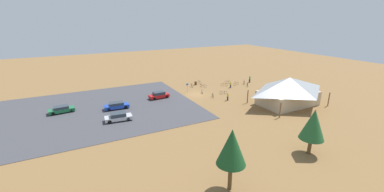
# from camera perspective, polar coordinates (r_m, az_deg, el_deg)

# --- Properties ---
(ground) EXTENTS (160.00, 160.00, 0.00)m
(ground) POSITION_cam_1_polar(r_m,az_deg,el_deg) (55.58, 1.02, 0.35)
(ground) COLOR olive
(ground) RESTS_ON ground
(parking_lot_asphalt) EXTENTS (38.37, 28.56, 0.05)m
(parking_lot_asphalt) POSITION_cam_1_polar(r_m,az_deg,el_deg) (49.82, -22.17, -3.09)
(parking_lot_asphalt) COLOR #424247
(parking_lot_asphalt) RESTS_ON ground
(bike_pavilion) EXTENTS (13.37, 8.97, 5.52)m
(bike_pavilion) POSITION_cam_1_polar(r_m,az_deg,el_deg) (51.92, 21.50, 1.38)
(bike_pavilion) COLOR #C6B28E
(bike_pavilion) RESTS_ON ground
(trash_bin) EXTENTS (0.60, 0.60, 0.90)m
(trash_bin) POSITION_cam_1_polar(r_m,az_deg,el_deg) (63.45, 0.85, 2.99)
(trash_bin) COLOR brown
(trash_bin) RESTS_ON ground
(lot_sign) EXTENTS (0.56, 0.08, 2.20)m
(lot_sign) POSITION_cam_1_polar(r_m,az_deg,el_deg) (56.87, -1.11, 2.24)
(lot_sign) COLOR #99999E
(lot_sign) RESTS_ON ground
(pine_midwest) EXTENTS (2.95, 2.95, 6.67)m
(pine_midwest) POSITION_cam_1_polar(r_m,az_deg,el_deg) (24.37, 9.19, -11.68)
(pine_midwest) COLOR brown
(pine_midwest) RESTS_ON ground
(pine_center) EXTENTS (3.04, 3.04, 6.03)m
(pine_center) POSITION_cam_1_polar(r_m,az_deg,el_deg) (33.98, 26.29, -5.96)
(pine_center) COLOR brown
(pine_center) RESTS_ON ground
(bicycle_red_mid_cluster) EXTENTS (0.99, 1.51, 0.88)m
(bicycle_red_mid_cluster) POSITION_cam_1_polar(r_m,az_deg,el_deg) (65.53, 11.99, 3.04)
(bicycle_red_mid_cluster) COLOR black
(bicycle_red_mid_cluster) RESTS_ON ground
(bicycle_green_yard_front) EXTENTS (0.70, 1.63, 0.88)m
(bicycle_green_yard_front) POSITION_cam_1_polar(r_m,az_deg,el_deg) (53.72, 4.83, 0.11)
(bicycle_green_yard_front) COLOR black
(bicycle_green_yard_front) RESTS_ON ground
(bicycle_orange_near_sign) EXTENTS (1.68, 0.78, 0.83)m
(bicycle_orange_near_sign) POSITION_cam_1_polar(r_m,az_deg,el_deg) (62.96, 7.52, 2.66)
(bicycle_orange_near_sign) COLOR black
(bicycle_orange_near_sign) RESTS_ON ground
(bicycle_silver_lone_west) EXTENTS (0.48, 1.81, 0.85)m
(bicycle_silver_lone_west) POSITION_cam_1_polar(r_m,az_deg,el_deg) (64.48, 1.75, 3.18)
(bicycle_silver_lone_west) COLOR black
(bicycle_silver_lone_west) RESTS_ON ground
(bicycle_black_back_row) EXTENTS (1.74, 0.48, 0.90)m
(bicycle_black_back_row) POSITION_cam_1_polar(r_m,az_deg,el_deg) (65.54, 8.28, 3.23)
(bicycle_black_back_row) COLOR black
(bicycle_black_back_row) RESTS_ON ground
(bicycle_purple_edge_south) EXTENTS (1.21, 1.30, 0.83)m
(bicycle_purple_edge_south) POSITION_cam_1_polar(r_m,az_deg,el_deg) (61.32, 2.58, 2.38)
(bicycle_purple_edge_south) COLOR black
(bicycle_purple_edge_south) RESTS_ON ground
(bicycle_white_yard_right) EXTENTS (0.78, 1.57, 0.79)m
(bicycle_white_yard_right) POSITION_cam_1_polar(r_m,az_deg,el_deg) (56.36, 2.35, 0.97)
(bicycle_white_yard_right) COLOR black
(bicycle_white_yard_right) RESTS_ON ground
(bicycle_blue_trailside) EXTENTS (1.68, 0.62, 0.79)m
(bicycle_blue_trailside) POSITION_cam_1_polar(r_m,az_deg,el_deg) (56.27, 7.23, 0.82)
(bicycle_blue_trailside) COLOR black
(bicycle_blue_trailside) RESTS_ON ground
(bicycle_yellow_edge_north) EXTENTS (1.76, 0.48, 0.89)m
(bicycle_yellow_edge_north) POSITION_cam_1_polar(r_m,az_deg,el_deg) (64.11, 10.21, 2.81)
(bicycle_yellow_edge_north) COLOR black
(bicycle_yellow_edge_north) RESTS_ON ground
(bicycle_teal_near_porch) EXTENTS (0.95, 1.51, 0.85)m
(bicycle_teal_near_porch) POSITION_cam_1_polar(r_m,az_deg,el_deg) (63.37, 12.71, 2.47)
(bicycle_teal_near_porch) COLOR black
(bicycle_teal_near_porch) RESTS_ON ground
(bicycle_red_by_bin) EXTENTS (0.50, 1.70, 0.83)m
(bicycle_red_by_bin) POSITION_cam_1_polar(r_m,az_deg,el_deg) (61.48, -0.06, 2.44)
(bicycle_red_by_bin) COLOR black
(bicycle_red_by_bin) RESTS_ON ground
(car_silver_front_row) EXTENTS (4.58, 2.26, 1.38)m
(car_silver_front_row) POSITION_cam_1_polar(r_m,az_deg,el_deg) (43.21, -16.71, -4.63)
(car_silver_front_row) COLOR #BCBCC1
(car_silver_front_row) RESTS_ON parking_lot_asphalt
(car_green_second_row) EXTENTS (4.42, 2.17, 1.25)m
(car_green_second_row) POSITION_cam_1_polar(r_m,az_deg,el_deg) (50.72, -28.02, -2.74)
(car_green_second_row) COLOR #1E6B3D
(car_green_second_row) RESTS_ON parking_lot_asphalt
(car_blue_end_stall) EXTENTS (4.58, 2.00, 1.28)m
(car_blue_end_stall) POSITION_cam_1_polar(r_m,az_deg,el_deg) (48.76, -17.09, -2.13)
(car_blue_end_stall) COLOR #1E42B2
(car_blue_end_stall) RESTS_ON parking_lot_asphalt
(car_red_back_corner) EXTENTS (4.34, 2.05, 1.44)m
(car_red_back_corner) POSITION_cam_1_polar(r_m,az_deg,el_deg) (53.12, -7.68, 0.21)
(car_red_back_corner) COLOR red
(car_red_back_corner) RESTS_ON parking_lot_asphalt
(visitor_crossing_yard) EXTENTS (0.40, 0.39, 1.64)m
(visitor_crossing_yard) POSITION_cam_1_polar(r_m,az_deg,el_deg) (61.47, 8.95, 2.68)
(visitor_crossing_yard) COLOR #2D3347
(visitor_crossing_yard) RESTS_ON ground
(visitor_near_lot) EXTENTS (0.40, 0.38, 1.67)m
(visitor_near_lot) POSITION_cam_1_polar(r_m,az_deg,el_deg) (51.94, 8.29, -0.09)
(visitor_near_lot) COLOR #2D3347
(visitor_near_lot) RESTS_ON ground
(visitor_by_pavilion) EXTENTS (0.36, 0.37, 1.84)m
(visitor_by_pavilion) POSITION_cam_1_polar(r_m,az_deg,el_deg) (67.54, 13.25, 3.89)
(visitor_by_pavilion) COLOR #2D3347
(visitor_by_pavilion) RESTS_ON ground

